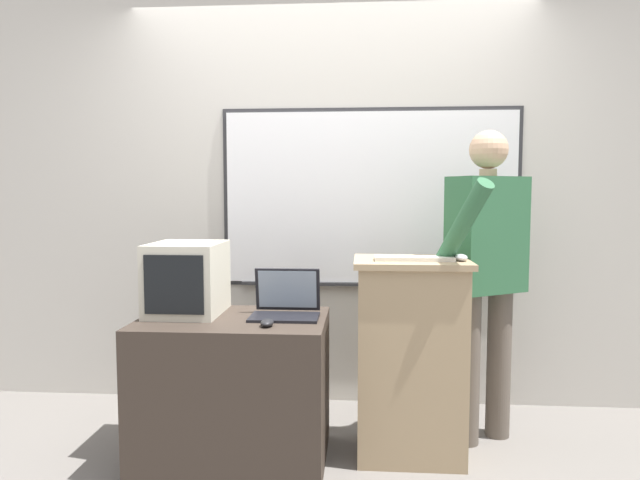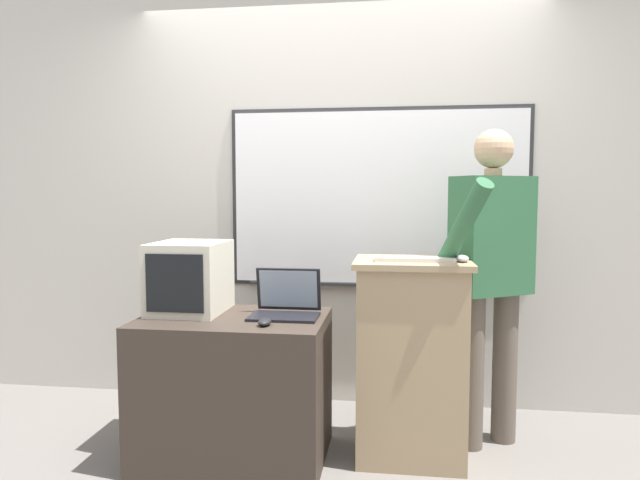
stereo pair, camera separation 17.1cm
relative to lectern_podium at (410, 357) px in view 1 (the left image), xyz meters
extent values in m
cube|color=beige|center=(-0.45, 0.78, 0.82)|extent=(6.40, 0.12, 2.66)
cube|color=#2D2D30|center=(-0.20, 0.71, 0.80)|extent=(1.85, 0.02, 1.11)
cube|color=white|center=(-0.20, 0.71, 0.80)|extent=(1.80, 0.02, 1.06)
cube|color=#2D2D30|center=(-0.20, 0.69, 0.26)|extent=(1.62, 0.04, 0.02)
cube|color=tan|center=(0.00, 0.00, -0.02)|extent=(0.53, 0.42, 0.98)
cube|color=tan|center=(0.00, 0.00, 0.49)|extent=(0.57, 0.46, 0.03)
cube|color=#382D26|center=(-0.88, -0.13, -0.14)|extent=(0.92, 0.63, 0.72)
cylinder|color=brown|center=(0.32, 0.14, -0.10)|extent=(0.13, 0.13, 0.81)
cylinder|color=brown|center=(0.51, 0.25, -0.10)|extent=(0.13, 0.13, 0.81)
cube|color=#2D603D|center=(0.41, 0.20, 0.61)|extent=(0.45, 0.39, 0.61)
cylinder|color=tan|center=(0.41, 0.20, 0.94)|extent=(0.09, 0.09, 0.04)
sphere|color=tan|center=(0.41, 0.20, 1.06)|extent=(0.20, 0.20, 0.20)
cylinder|color=#2D603D|center=(0.22, -0.09, 0.65)|extent=(0.29, 0.41, 0.51)
cylinder|color=#2D603D|center=(0.60, 0.31, 0.59)|extent=(0.08, 0.08, 0.58)
cube|color=black|center=(-0.63, -0.13, 0.22)|extent=(0.34, 0.22, 0.01)
cube|color=black|center=(-0.63, 0.00, 0.34)|extent=(0.33, 0.05, 0.22)
cube|color=#8C9EB2|center=(-0.63, -0.01, 0.34)|extent=(0.30, 0.04, 0.19)
cube|color=beige|center=(0.01, -0.06, 0.51)|extent=(0.39, 0.12, 0.02)
ellipsoid|color=black|center=(-0.68, -0.30, 0.23)|extent=(0.06, 0.10, 0.03)
ellipsoid|color=#BCBCC1|center=(0.24, -0.06, 0.52)|extent=(0.06, 0.10, 0.03)
cube|color=beige|center=(-1.14, -0.05, 0.40)|extent=(0.35, 0.41, 0.36)
cube|color=black|center=(-1.14, -0.26, 0.40)|extent=(0.29, 0.01, 0.28)
camera|label=1|loc=(-0.25, -2.87, 0.83)|focal=32.00mm
camera|label=2|loc=(-0.08, -2.85, 0.83)|focal=32.00mm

